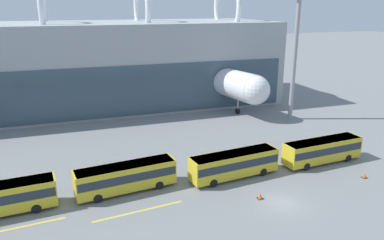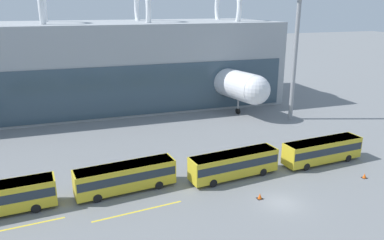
% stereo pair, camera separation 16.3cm
% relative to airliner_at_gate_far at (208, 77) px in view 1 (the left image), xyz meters
% --- Properties ---
extents(ground_plane, '(440.00, 440.00, 0.00)m').
position_rel_airliner_at_gate_far_xyz_m(ground_plane, '(-8.14, -43.83, -5.75)').
color(ground_plane, slate).
extents(airliner_at_gate_far, '(35.01, 35.55, 14.51)m').
position_rel_airliner_at_gate_far_xyz_m(airliner_at_gate_far, '(0.00, 0.00, 0.00)').
color(airliner_at_gate_far, white).
rests_on(airliner_at_gate_far, ground_plane).
extents(shuttle_bus_1, '(11.85, 4.06, 3.26)m').
position_rel_airliner_at_gate_far_xyz_m(shuttle_bus_1, '(-23.86, -35.56, -3.84)').
color(shuttle_bus_1, gold).
rests_on(shuttle_bus_1, ground_plane).
extents(shuttle_bus_2, '(11.84, 4.00, 3.26)m').
position_rel_airliner_at_gate_far_xyz_m(shuttle_bus_2, '(-10.46, -36.26, -3.84)').
color(shuttle_bus_2, gold).
rests_on(shuttle_bus_2, ground_plane).
extents(shuttle_bus_3, '(11.79, 3.63, 3.26)m').
position_rel_airliner_at_gate_far_xyz_m(shuttle_bus_3, '(2.95, -35.92, -3.84)').
color(shuttle_bus_3, gold).
rests_on(shuttle_bus_3, ground_plane).
extents(floodlight_mast, '(2.89, 2.89, 23.03)m').
position_rel_airliner_at_gate_far_xyz_m(floodlight_mast, '(10.31, -16.74, 8.98)').
color(floodlight_mast, gray).
rests_on(floodlight_mast, ground_plane).
extents(lane_stripe_0, '(9.77, 1.38, 0.01)m').
position_rel_airliner_at_gate_far_xyz_m(lane_stripe_0, '(-23.39, -40.52, -5.75)').
color(lane_stripe_0, yellow).
rests_on(lane_stripe_0, ground_plane).
extents(lane_stripe_3, '(6.23, 0.82, 0.01)m').
position_rel_airliner_at_gate_far_xyz_m(lane_stripe_3, '(-33.85, -39.58, -5.75)').
color(lane_stripe_3, yellow).
rests_on(lane_stripe_3, ground_plane).
extents(traffic_cone_0, '(0.61, 0.61, 0.63)m').
position_rel_airliner_at_gate_far_xyz_m(traffic_cone_0, '(5.04, -41.74, -5.44)').
color(traffic_cone_0, black).
rests_on(traffic_cone_0, ground_plane).
extents(traffic_cone_2, '(0.64, 0.64, 0.65)m').
position_rel_airliner_at_gate_far_xyz_m(traffic_cone_2, '(-9.96, -42.23, -5.43)').
color(traffic_cone_2, black).
rests_on(traffic_cone_2, ground_plane).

